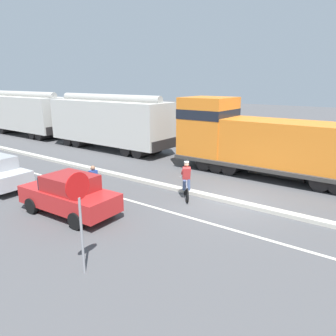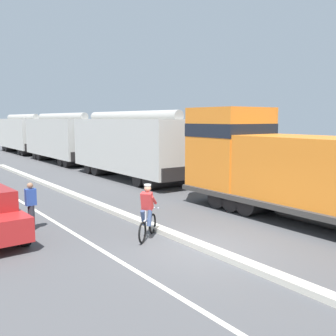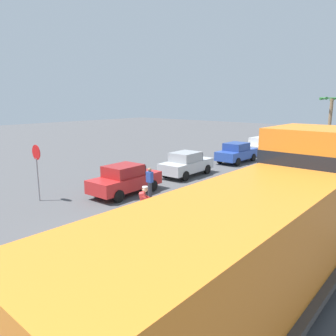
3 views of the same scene
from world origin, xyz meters
TOP-DOWN VIEW (x-y plane):
  - ground_plane at (0.00, 0.00)m, footprint 120.00×120.00m
  - median_curb at (0.00, 6.00)m, footprint 0.36×36.00m
  - lane_stripe at (-2.40, 6.00)m, footprint 0.14×36.00m
  - locomotive at (5.01, 0.41)m, footprint 3.10×11.61m
  - parked_car_red at (-4.92, 4.49)m, footprint 1.97×4.27m
  - parked_car_silver at (-5.10, 10.16)m, footprint 1.97×4.27m
  - parked_car_blue at (-4.92, 16.67)m, footprint 1.84×4.20m
  - parked_car_white at (-5.14, 21.60)m, footprint 1.91×4.24m
  - cyclist at (-0.72, 1.75)m, footprint 1.36×1.14m
  - stop_sign at (-7.30, 0.79)m, footprint 0.76×0.08m
  - palm_tree_near at (-2.37, 33.13)m, footprint 2.68×2.74m
  - pedestrian_by_cars at (-3.38, 4.82)m, footprint 0.34×0.22m

SIDE VIEW (x-z plane):
  - ground_plane at x=0.00m, z-range 0.00..0.00m
  - lane_stripe at x=-2.40m, z-range 0.00..0.01m
  - median_curb at x=0.00m, z-range 0.00..0.16m
  - parked_car_red at x=-4.92m, z-range 0.01..1.63m
  - parked_car_silver at x=-5.10m, z-range 0.01..1.63m
  - parked_car_blue at x=-4.92m, z-range 0.01..1.63m
  - parked_car_white at x=-5.14m, z-range 0.01..1.63m
  - cyclist at x=-0.72m, z-range -0.04..1.67m
  - pedestrian_by_cars at x=-3.38m, z-range 0.04..1.66m
  - locomotive at x=5.01m, z-range -0.30..3.90m
  - stop_sign at x=-7.30m, z-range 0.58..3.46m
  - palm_tree_near at x=-2.37m, z-range 1.34..6.89m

